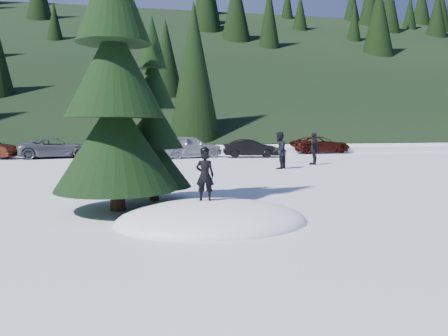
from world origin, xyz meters
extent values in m
plane|color=white|center=(0.00, 0.00, 0.00)|extent=(200.00, 200.00, 0.00)
ellipsoid|color=white|center=(0.00, 0.00, 0.00)|extent=(4.48, 3.52, 0.96)
cylinder|color=black|center=(-2.20, 1.80, 0.70)|extent=(0.38, 0.38, 1.40)
cone|color=black|center=(-2.20, 1.80, 1.79)|extent=(3.20, 3.20, 2.46)
cone|color=black|center=(-2.20, 1.80, 3.65)|extent=(2.54, 2.54, 2.46)
cylinder|color=black|center=(-1.20, 3.20, 0.50)|extent=(0.26, 0.26, 1.00)
cone|color=black|center=(-1.20, 3.20, 1.16)|extent=(2.20, 2.20, 1.52)
cone|color=black|center=(-1.20, 3.20, 2.31)|extent=(1.75, 1.75, 1.52)
cone|color=black|center=(-1.20, 3.20, 3.46)|extent=(1.29, 1.29, 1.52)
cone|color=black|center=(-1.20, 3.20, 4.61)|extent=(0.84, 0.84, 1.52)
imported|color=black|center=(-0.14, 0.15, 1.07)|extent=(0.49, 0.39, 1.17)
imported|color=black|center=(5.35, 11.30, 0.94)|extent=(1.13, 1.16, 1.88)
imported|color=black|center=(7.98, 13.09, 0.91)|extent=(1.04, 1.09, 1.81)
imported|color=#54565C|center=(-7.07, 21.07, 0.67)|extent=(5.19, 3.23, 1.34)
imported|color=#0E1433|center=(-2.56, 20.64, 0.61)|extent=(4.39, 2.16, 1.23)
imported|color=#989AA0|center=(1.69, 19.50, 0.76)|extent=(4.82, 3.12, 1.53)
imported|color=black|center=(5.88, 19.04, 0.61)|extent=(3.87, 1.76, 1.23)
imported|color=#320C09|center=(12.34, 22.27, 0.65)|extent=(4.76, 2.38, 1.30)
camera|label=1|loc=(-1.64, -9.79, 2.24)|focal=35.00mm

